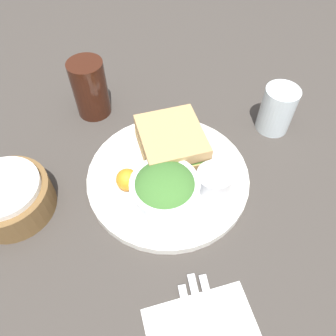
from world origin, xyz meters
The scene contains 9 objects.
ground_plane centered at (0.00, 0.00, 0.00)m, with size 4.00×4.00×0.00m, color #3D3833.
plate centered at (0.00, 0.00, 0.01)m, with size 0.31×0.31×0.02m, color white.
sandwich centered at (0.05, -0.02, 0.05)m, with size 0.13×0.12×0.06m.
salad_bowl centered at (-0.05, 0.02, 0.05)m, with size 0.12×0.12×0.06m.
dressing_cup centered at (-0.05, -0.07, 0.04)m, with size 0.07×0.07×0.04m, color #B7B7BC.
orange_wedge centered at (-0.01, 0.08, 0.04)m, with size 0.04×0.04×0.04m, color orange.
drink_glass centered at (0.24, 0.11, 0.06)m, with size 0.08×0.08×0.13m, color #38190F.
bread_basket centered at (0.02, 0.29, 0.03)m, with size 0.15×0.15×0.07m.
water_glass centered at (0.08, -0.26, 0.05)m, with size 0.07×0.07×0.10m, color silver.
Camera 1 is at (-0.36, 0.10, 0.53)m, focal length 35.00 mm.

